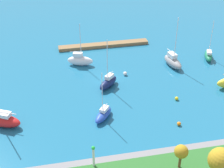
{
  "coord_description": "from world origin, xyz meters",
  "views": [
    {
      "loc": [
        11.89,
        62.55,
        38.07
      ],
      "look_at": [
        0.0,
        4.65,
        1.5
      ],
      "focal_mm": 54.13,
      "sensor_mm": 36.0,
      "label": 1
    }
  ],
  "objects": [
    {
      "name": "breakwater",
      "position": [
        0.0,
        26.23,
        0.59
      ],
      "size": [
        70.62,
        3.05,
        1.18
      ],
      "primitive_type": "cube",
      "color": "gray",
      "rests_on": "ground"
    },
    {
      "name": "sailboat_white_outer_mooring",
      "position": [
        5.14,
        -7.55,
        1.31
      ],
      "size": [
        6.33,
        3.75,
        10.29
      ],
      "rotation": [
        0.0,
        0.0,
        2.82
      ],
      "color": "white",
      "rests_on": "water"
    },
    {
      "name": "sailboat_red_west_end",
      "position": [
        21.53,
        12.03,
        1.23
      ],
      "size": [
        7.72,
        5.67,
        12.94
      ],
      "rotation": [
        0.0,
        0.0,
        5.8
      ],
      "color": "red",
      "rests_on": "water"
    },
    {
      "name": "sailboat_gray_by_breakwater",
      "position": [
        -16.0,
        -2.77,
        1.25
      ],
      "size": [
        3.53,
        6.91,
        12.08
      ],
      "rotation": [
        0.0,
        0.0,
        1.76
      ],
      "color": "gray",
      "rests_on": "water"
    },
    {
      "name": "mooring_buoy_white",
      "position": [
        -4.12,
        -0.81,
        0.44
      ],
      "size": [
        0.87,
        0.87,
        0.87
      ],
      "primitive_type": "sphere",
      "color": "white",
      "rests_on": "water"
    },
    {
      "name": "mooring_buoy_yellow",
      "position": [
        -11.88,
        10.77,
        0.36
      ],
      "size": [
        0.72,
        0.72,
        0.72
      ],
      "primitive_type": "sphere",
      "color": "yellow",
      "rests_on": "water"
    },
    {
      "name": "sailboat_navy_near_pier",
      "position": [
        0.51,
        3.23,
        1.13
      ],
      "size": [
        5.3,
        5.36,
        11.01
      ],
      "rotation": [
        0.0,
        0.0,
        0.8
      ],
      "color": "#141E4C",
      "rests_on": "water"
    },
    {
      "name": "pier_dock",
      "position": [
        -2.13,
        -16.54,
        0.4
      ],
      "size": [
        23.48,
        2.28,
        0.81
      ],
      "primitive_type": "cube",
      "color": "olive",
      "rests_on": "ground"
    },
    {
      "name": "mooring_buoy_orange",
      "position": [
        -9.37,
        18.48,
        0.37
      ],
      "size": [
        0.73,
        0.73,
        0.73
      ],
      "primitive_type": "sphere",
      "color": "orange",
      "rests_on": "water"
    },
    {
      "name": "water",
      "position": [
        0.0,
        0.0,
        0.0
      ],
      "size": [
        160.0,
        160.0,
        0.0
      ],
      "primitive_type": "plane",
      "color": "#1E668C",
      "rests_on": "ground"
    },
    {
      "name": "sailboat_blue_far_south",
      "position": [
        3.47,
        13.66,
        0.87
      ],
      "size": [
        4.63,
        5.26,
        9.69
      ],
      "rotation": [
        0.0,
        0.0,
        0.92
      ],
      "color": "#2347B2",
      "rests_on": "water"
    },
    {
      "name": "sailboat_green_off_beacon",
      "position": [
        -25.86,
        -4.59,
        0.93
      ],
      "size": [
        3.7,
        5.84,
        9.7
      ],
      "rotation": [
        0.0,
        0.0,
        4.34
      ],
      "color": "#19724C",
      "rests_on": "water"
    },
    {
      "name": "harbor_beacon",
      "position": [
        7.2,
        26.23,
        3.33
      ],
      "size": [
        0.56,
        0.56,
        3.73
      ],
      "color": "silver",
      "rests_on": "breakwater"
    },
    {
      "name": "park_tree_east",
      "position": [
        -9.24,
        32.89,
        5.32
      ],
      "size": [
        3.55,
        3.55,
        5.91
      ],
      "color": "brown",
      "rests_on": "shoreline_park"
    },
    {
      "name": "park_tree_west",
      "position": [
        -5.16,
        29.15,
        4.18
      ],
      "size": [
        2.07,
        2.07,
        4.09
      ],
      "color": "brown",
      "rests_on": "shoreline_park"
    }
  ]
}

